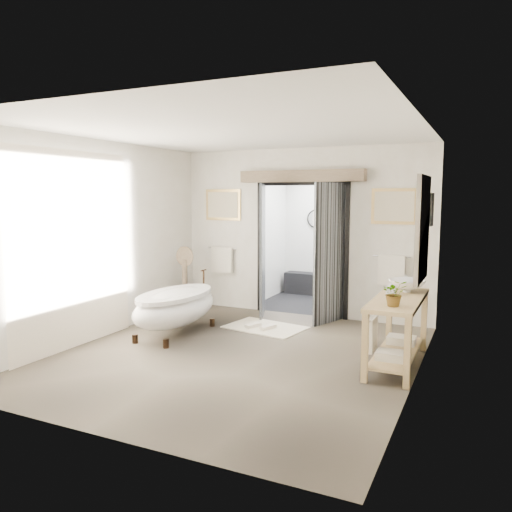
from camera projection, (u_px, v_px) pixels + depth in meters
name	position (u px, v px, depth m)	size (l,w,h in m)	color
ground_plane	(237.00, 355.00, 6.58)	(5.00, 5.00, 0.00)	#6A6050
room_shell	(229.00, 214.00, 6.27)	(4.52, 5.02, 2.91)	silver
shower_room	(327.00, 255.00, 10.06)	(2.22, 2.01, 2.51)	black
back_wall_dressing	(299.00, 227.00, 8.47)	(3.82, 0.78, 2.52)	black
clawfoot_tub	(176.00, 306.00, 7.51)	(0.81, 1.80, 0.88)	black
vanity	(395.00, 325.00, 6.12)	(0.57, 1.60, 0.85)	tan
pedestal_mirror	(185.00, 285.00, 8.87)	(0.35, 0.23, 1.20)	#74624A
rug	(265.00, 327.00, 7.93)	(1.20, 0.80, 0.01)	beige
slippers	(260.00, 326.00, 7.86)	(0.46, 0.30, 0.05)	beige
basin	(407.00, 286.00, 6.43)	(0.47, 0.47, 0.16)	white
plant	(395.00, 293.00, 5.60)	(0.27, 0.24, 0.30)	gray
soap_bottle_a	(391.00, 289.00, 6.13)	(0.09, 0.10, 0.21)	gray
soap_bottle_b	(405.00, 282.00, 6.68)	(0.14, 0.14, 0.18)	gray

